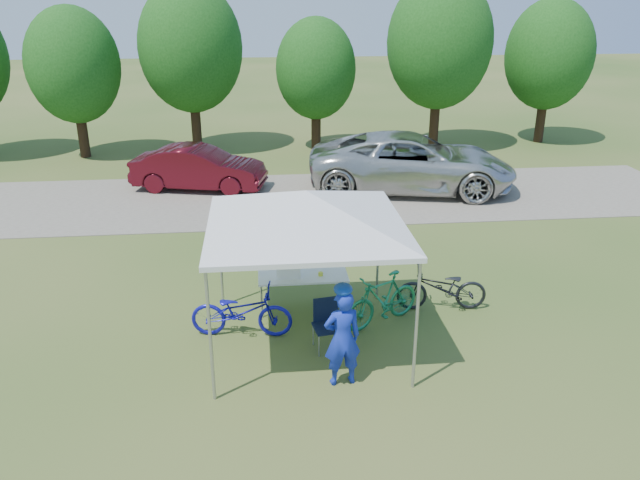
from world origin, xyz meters
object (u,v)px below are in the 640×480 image
object	(u,v)px
bike_dark	(442,288)
sedan	(199,168)
folding_table	(303,277)
folding_chair	(327,320)
cooler	(288,267)
bike_green	(382,299)
minivan	(412,162)
bike_blue	(242,311)
cyclist	(342,338)

from	to	relation	value
bike_dark	sedan	size ratio (longest dim) A/B	0.43
folding_table	bike_dark	xyz separation A→B (m)	(2.60, -0.32, -0.20)
sedan	folding_chair	bearing A→B (deg)	-149.89
folding_table	bike_dark	size ratio (longest dim) A/B	0.99
cooler	bike_green	size ratio (longest dim) A/B	0.29
cooler	minivan	distance (m)	8.35
bike_blue	bike_green	world-z (taller)	bike_green
folding_table	cyclist	bearing A→B (deg)	-80.75
bike_dark	minivan	distance (m)	7.70
cyclist	minivan	bearing A→B (deg)	-118.57
cyclist	folding_table	bearing A→B (deg)	-89.99
bike_green	sedan	xyz separation A→B (m)	(-3.92, 8.70, 0.19)
folding_table	cyclist	xyz separation A→B (m)	(0.41, -2.50, 0.14)
cyclist	sedan	xyz separation A→B (m)	(-2.96, 10.45, -0.11)
bike_dark	bike_green	bearing A→B (deg)	-66.36
folding_table	folding_chair	bearing A→B (deg)	-78.33
folding_chair	sedan	xyz separation A→B (m)	(-2.84, 9.36, 0.17)
folding_table	sedan	world-z (taller)	sedan
minivan	sedan	xyz separation A→B (m)	(-6.38, 0.69, -0.19)
folding_table	bike_dark	bearing A→B (deg)	-7.05
folding_table	folding_chair	xyz separation A→B (m)	(0.29, -1.41, -0.14)
bike_green	folding_table	bearing A→B (deg)	-147.14
cyclist	sedan	size ratio (longest dim) A/B	0.40
folding_table	cooler	distance (m)	0.35
bike_green	bike_dark	size ratio (longest dim) A/B	0.96
folding_chair	cooler	bearing A→B (deg)	102.68
bike_green	sedan	world-z (taller)	sedan
folding_table	bike_green	size ratio (longest dim) A/B	1.03
folding_table	bike_blue	xyz separation A→B (m)	(-1.14, -0.90, -0.18)
folding_table	sedan	bearing A→B (deg)	107.78
folding_table	cooler	bearing A→B (deg)	-180.00
folding_table	bike_blue	size ratio (longest dim) A/B	0.95
cooler	minivan	size ratio (longest dim) A/B	0.08
minivan	bike_green	bearing A→B (deg)	173.88
bike_blue	bike_dark	world-z (taller)	bike_blue
minivan	sedan	bearing A→B (deg)	94.78
cyclist	bike_blue	distance (m)	2.25
bike_green	sedan	distance (m)	9.54
cyclist	bike_dark	bearing A→B (deg)	-144.41
folding_table	cyclist	distance (m)	2.54
folding_chair	cyclist	xyz separation A→B (m)	(0.12, -1.09, 0.28)
bike_blue	folding_chair	bearing A→B (deg)	-101.68
bike_blue	bike_dark	bearing A→B (deg)	-73.41
folding_chair	cyclist	size ratio (longest dim) A/B	0.55
minivan	bike_blue	bearing A→B (deg)	159.62
bike_blue	bike_dark	distance (m)	3.78
bike_green	minivan	world-z (taller)	minivan
folding_table	bike_green	distance (m)	1.57
cooler	bike_dark	world-z (taller)	cooler
cooler	bike_blue	bearing A→B (deg)	-133.87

